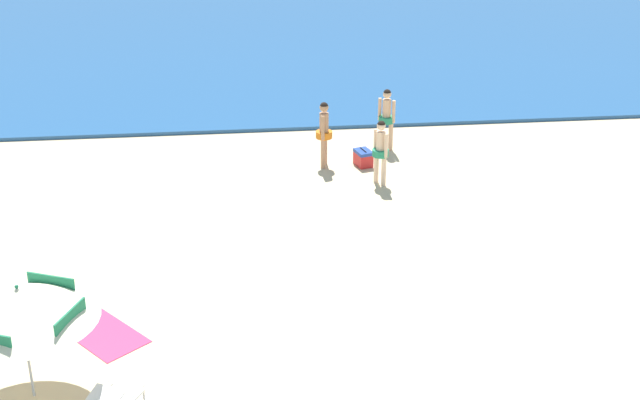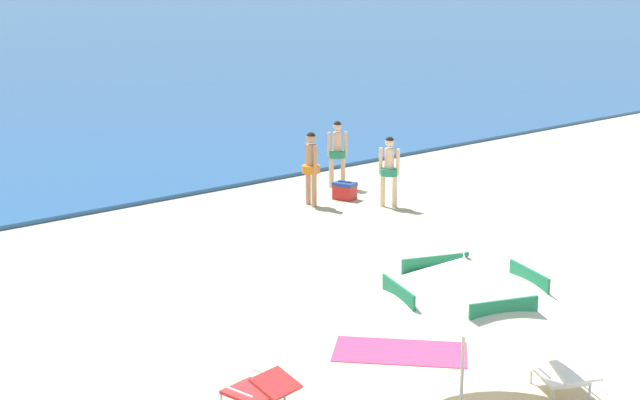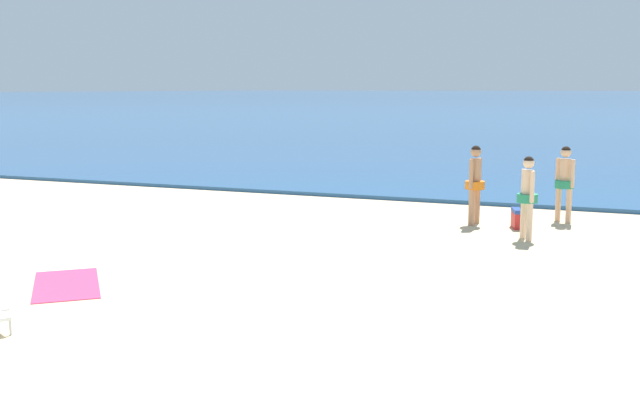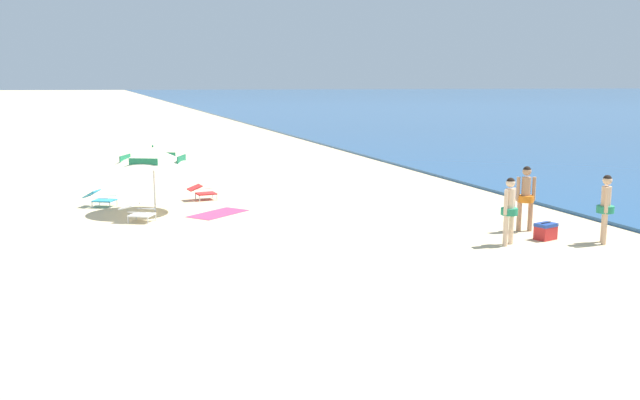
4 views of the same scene
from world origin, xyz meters
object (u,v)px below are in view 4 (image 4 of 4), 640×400
(cooler_box, at_px, (546,231))
(beach_towel, at_px, (218,214))
(beach_umbrella_striped_main, at_px, (153,156))
(person_standing_beside, at_px, (509,206))
(lounge_chair_beside_umbrella, at_px, (202,191))
(lounge_chair_facing_sea, at_px, (100,198))
(lounge_chair_under_umbrella, at_px, (137,212))
(person_standing_near_shore, at_px, (606,204))
(person_wading_in, at_px, (526,194))

(cooler_box, distance_m, beach_towel, 9.00)
(beach_umbrella_striped_main, distance_m, person_standing_beside, 10.08)
(lounge_chair_beside_umbrella, bearing_deg, lounge_chair_facing_sea, -84.75)
(lounge_chair_under_umbrella, relative_size, beach_towel, 0.55)
(lounge_chair_beside_umbrella, relative_size, person_standing_beside, 0.59)
(lounge_chair_under_umbrella, bearing_deg, person_standing_beside, 56.35)
(beach_umbrella_striped_main, height_order, person_standing_beside, beach_umbrella_striped_main)
(lounge_chair_beside_umbrella, relative_size, cooler_box, 1.63)
(person_standing_near_shore, bearing_deg, beach_umbrella_striped_main, -126.45)
(person_wading_in, height_order, cooler_box, person_wading_in)
(lounge_chair_facing_sea, bearing_deg, lounge_chair_under_umbrella, 19.73)
(lounge_chair_facing_sea, relative_size, person_standing_near_shore, 0.63)
(beach_umbrella_striped_main, xyz_separation_m, person_standing_near_shore, (7.20, 9.75, -0.70))
(person_standing_beside, height_order, beach_towel, person_standing_beside)
(cooler_box, bearing_deg, lounge_chair_beside_umbrella, -138.99)
(person_wading_in, relative_size, beach_towel, 0.92)
(lounge_chair_beside_umbrella, xyz_separation_m, cooler_box, (8.16, 7.10, -0.07))
(lounge_chair_beside_umbrella, distance_m, cooler_box, 10.81)
(lounge_chair_beside_umbrella, xyz_separation_m, person_standing_near_shore, (8.91, 8.15, 0.66))
(lounge_chair_facing_sea, bearing_deg, lounge_chair_beside_umbrella, 95.25)
(lounge_chair_facing_sea, distance_m, cooler_box, 12.91)
(beach_umbrella_striped_main, xyz_separation_m, lounge_chair_under_umbrella, (1.29, -0.56, -1.37))
(lounge_chair_beside_umbrella, relative_size, person_wading_in, 0.56)
(lounge_chair_under_umbrella, bearing_deg, beach_umbrella_striped_main, 156.57)
(lounge_chair_facing_sea, xyz_separation_m, person_standing_near_shore, (8.62, 11.29, 0.67))
(lounge_chair_facing_sea, bearing_deg, beach_towel, 55.66)
(person_standing_beside, bearing_deg, cooler_box, 100.36)
(person_standing_near_shore, relative_size, person_standing_beside, 1.03)
(beach_umbrella_striped_main, height_order, lounge_chair_facing_sea, beach_umbrella_striped_main)
(lounge_chair_beside_umbrella, height_order, person_standing_near_shore, person_standing_near_shore)
(cooler_box, xyz_separation_m, beach_towel, (-5.66, -7.00, -0.20))
(lounge_chair_under_umbrella, relative_size, lounge_chair_facing_sea, 0.97)
(beach_umbrella_striped_main, height_order, lounge_chair_under_umbrella, beach_umbrella_striped_main)
(lounge_chair_beside_umbrella, xyz_separation_m, person_standing_beside, (8.38, 5.91, 0.64))
(person_standing_beside, distance_m, person_wading_in, 1.73)
(person_standing_beside, xyz_separation_m, cooler_box, (-0.22, 1.18, -0.71))
(cooler_box, relative_size, beach_towel, 0.32)
(beach_umbrella_striped_main, relative_size, lounge_chair_under_umbrella, 3.28)
(beach_umbrella_striped_main, relative_size, person_wading_in, 1.97)
(person_standing_beside, xyz_separation_m, beach_towel, (-5.87, -5.81, -0.91))
(person_standing_near_shore, distance_m, person_wading_in, 1.99)
(lounge_chair_facing_sea, xyz_separation_m, beach_towel, (2.21, 3.24, -0.27))
(lounge_chair_under_umbrella, bearing_deg, lounge_chair_facing_sea, -160.27)
(lounge_chair_under_umbrella, distance_m, cooler_box, 10.60)
(lounge_chair_facing_sea, bearing_deg, person_standing_near_shore, 52.62)
(person_standing_near_shore, relative_size, beach_towel, 0.90)
(lounge_chair_beside_umbrella, bearing_deg, person_standing_beside, 35.23)
(beach_umbrella_striped_main, height_order, cooler_box, beach_umbrella_striped_main)
(lounge_chair_under_umbrella, height_order, person_standing_near_shore, person_standing_near_shore)
(beach_towel, bearing_deg, lounge_chair_under_umbrella, -77.68)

